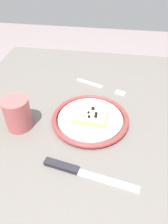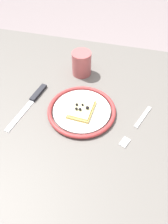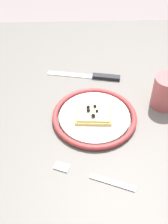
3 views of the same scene
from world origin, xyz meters
The scene contains 7 objects.
ground_plane centered at (0.00, 0.00, 0.00)m, with size 6.00×6.00×0.00m, color gray.
dining_table centered at (0.00, 0.00, 0.66)m, with size 1.05×0.94×0.75m.
plate centered at (-0.04, -0.02, 0.76)m, with size 0.24×0.24×0.02m.
pizza_slice_near centered at (-0.04, -0.01, 0.77)m, with size 0.08×0.11×0.03m.
knife centered at (0.15, -0.03, 0.76)m, with size 0.06×0.24×0.01m.
fork centered at (-0.23, 0.00, 0.75)m, with size 0.09×0.19×0.00m.
cup centered at (0.02, -0.22, 0.80)m, with size 0.08×0.08×0.10m, color #A54C4C.
Camera 3 is at (-0.63, 0.03, 1.37)m, focal length 48.13 mm.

